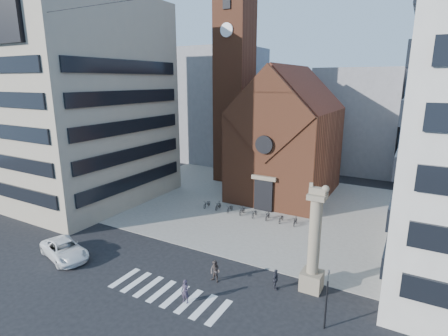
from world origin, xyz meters
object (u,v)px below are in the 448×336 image
(pedestrian_0, at_px, (185,291))
(scooter_0, at_px, (207,204))
(traffic_light, at_px, (327,298))
(lion_column, at_px, (314,249))
(pedestrian_2, at_px, (275,279))
(white_car, at_px, (65,250))
(pedestrian_1, at_px, (215,271))

(pedestrian_0, height_order, scooter_0, pedestrian_0)
(traffic_light, xyz_separation_m, pedestrian_0, (-9.65, -2.22, -1.38))
(lion_column, height_order, pedestrian_2, lion_column)
(lion_column, xyz_separation_m, scooter_0, (-16.81, 11.44, -2.95))
(traffic_light, height_order, white_car, traffic_light)
(pedestrian_0, relative_size, pedestrian_2, 1.07)
(pedestrian_2, bearing_deg, lion_column, -63.48)
(traffic_light, xyz_separation_m, pedestrian_1, (-9.13, 1.22, -1.37))
(traffic_light, bearing_deg, scooter_0, 140.60)
(pedestrian_0, distance_m, pedestrian_1, 3.47)
(lion_column, bearing_deg, traffic_light, -63.54)
(traffic_light, height_order, pedestrian_0, traffic_light)
(pedestrian_1, relative_size, scooter_0, 1.07)
(lion_column, relative_size, white_car, 1.49)
(lion_column, distance_m, pedestrian_1, 8.07)
(white_car, bearing_deg, pedestrian_1, -60.86)
(pedestrian_1, xyz_separation_m, scooter_0, (-9.66, 14.22, -0.42))
(lion_column, relative_size, pedestrian_1, 4.72)
(white_car, bearing_deg, scooter_0, 1.37)
(pedestrian_1, bearing_deg, pedestrian_2, 23.21)
(pedestrian_1, bearing_deg, traffic_light, -1.29)
(pedestrian_0, relative_size, pedestrian_1, 0.99)
(pedestrian_0, bearing_deg, scooter_0, 112.63)
(lion_column, distance_m, white_car, 22.32)
(lion_column, relative_size, traffic_light, 2.02)
(lion_column, relative_size, scooter_0, 5.04)
(scooter_0, bearing_deg, traffic_light, -43.64)
(pedestrian_2, bearing_deg, traffic_light, -122.74)
(white_car, xyz_separation_m, scooter_0, (4.48, 17.62, -0.31))
(lion_column, height_order, pedestrian_1, lion_column)
(white_car, xyz_separation_m, pedestrian_0, (13.63, -0.03, 0.10))
(traffic_light, relative_size, scooter_0, 2.50)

